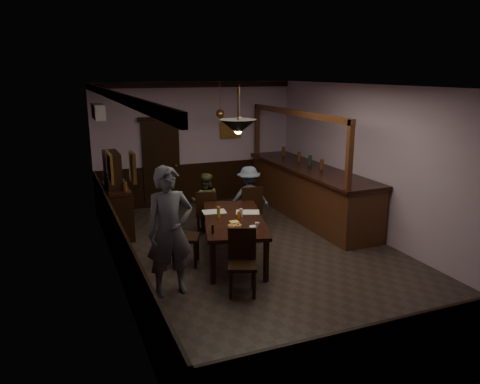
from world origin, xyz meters
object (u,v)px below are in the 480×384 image
chair_side (180,233)px  sideboard (116,202)px  chair_far_left (206,211)px  dining_table (234,221)px  bar_counter (309,191)px  person_standing (170,231)px  chair_far_right (251,207)px  person_seated_right (249,198)px  chair_near (242,258)px  pendant_brass_far (220,114)px  person_seated_left (206,202)px  pendant_brass_mid (239,121)px  soda_can (239,215)px  coffee_cup (257,225)px  pendant_iron (238,127)px

chair_side → sideboard: bearing=44.6°
chair_far_left → dining_table: bearing=111.3°
bar_counter → person_standing: bearing=-146.6°
chair_far_right → person_seated_right: 0.31m
chair_far_left → sideboard: sideboard is taller
chair_far_left → chair_near: (-0.29, -2.62, 0.03)m
bar_counter → pendant_brass_far: bearing=144.5°
dining_table → chair_far_left: (-0.08, 1.35, -0.18)m
dining_table → person_seated_left: bearing=89.9°
chair_side → pendant_brass_mid: 2.55m
person_seated_left → person_seated_right: bearing=-172.3°
chair_far_right → person_standing: (-2.16, -1.99, 0.42)m
chair_side → bar_counter: bar_counter is taller
chair_far_left → pendant_brass_far: pendant_brass_far is taller
person_seated_right → pendant_brass_mid: 1.66m
pendant_brass_far → chair_far_left: bearing=-120.1°
person_seated_left → soda_can: size_ratio=10.23×
soda_can → sideboard: size_ratio=0.07×
sideboard → coffee_cup: bearing=-55.2°
dining_table → pendant_iron: 1.92m
chair_side → person_seated_left: (0.95, 1.53, 0.04)m
soda_can → sideboard: bearing=129.7°
chair_far_right → pendant_brass_far: pendant_brass_far is taller
dining_table → chair_far_left: size_ratio=2.59×
pendant_iron → pendant_brass_far: 3.73m
soda_can → person_seated_right: bearing=61.1°
coffee_cup → person_seated_right: bearing=86.9°
chair_side → chair_far_left: bearing=-11.2°
chair_near → person_seated_right: bearing=86.5°
pendant_iron → pendant_brass_far: (1.00, 3.59, -0.14)m
soda_can → pendant_brass_mid: bearing=67.7°
pendant_brass_mid → person_standing: bearing=-133.1°
pendant_brass_far → chair_near: bearing=-105.6°
pendant_iron → chair_far_left: bearing=86.0°
pendant_brass_far → person_seated_left: bearing=-122.6°
person_seated_left → chair_far_left: bearing=97.2°
pendant_brass_far → bar_counter: bearing=-35.5°
person_seated_left → pendant_brass_far: (0.78, 1.21, 1.68)m
person_seated_left → person_seated_right: size_ratio=0.91×
person_seated_right → pendant_iron: (-1.09, -2.13, 1.76)m
soda_can → person_seated_left: bearing=92.3°
sideboard → soda_can: bearing=-50.3°
sideboard → pendant_iron: 3.68m
soda_can → coffee_cup: bearing=-80.3°
chair_far_right → person_standing: size_ratio=0.52×
sideboard → pendant_brass_mid: bearing=-22.0°
sideboard → pendant_brass_far: size_ratio=2.09×
soda_can → pendant_iron: (-0.30, -0.69, 1.62)m
chair_side → soda_can: bearing=-75.4°
dining_table → pendant_brass_mid: 2.07m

